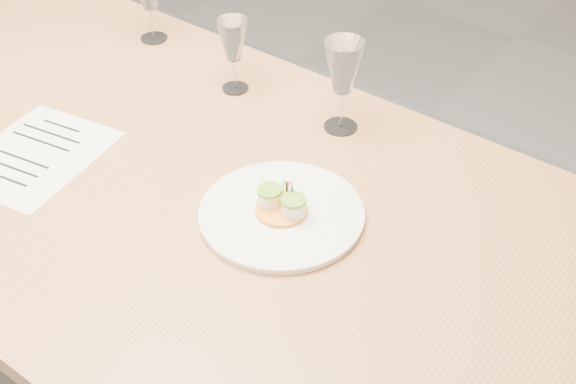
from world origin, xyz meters
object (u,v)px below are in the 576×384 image
Objects in this scene: dining_table at (109,166)px; wine_glass_2 at (233,42)px; recipe_sheet at (35,155)px; wine_glass_3 at (343,69)px; dinner_plate at (282,213)px.

wine_glass_2 reaches higher than dining_table.
dining_table is 6.98× the size of recipe_sheet.
dining_table is at bearing -136.82° from wine_glass_3.
wine_glass_3 is at bearing 43.18° from dining_table.
recipe_sheet reaches higher than dining_table.
wine_glass_2 is 0.85× the size of wine_glass_3.
dining_table is at bearing -175.83° from dinner_plate.
dining_table is at bearing -104.88° from wine_glass_2.
dinner_plate is at bearing -75.22° from wine_glass_3.
wine_glass_3 is (0.28, 0.02, 0.02)m from wine_glass_2.
wine_glass_2 is (0.09, 0.33, 0.19)m from dining_table.
wine_glass_3 reaches higher than dining_table.
wine_glass_2 is at bearing 60.11° from recipe_sheet.
wine_glass_2 reaches higher than recipe_sheet.
dinner_plate reaches higher than dining_table.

